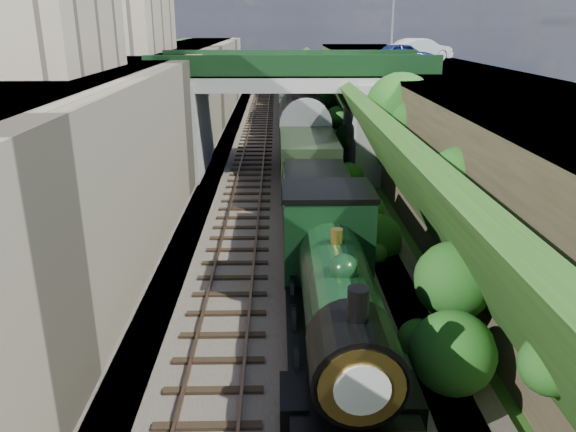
{
  "coord_description": "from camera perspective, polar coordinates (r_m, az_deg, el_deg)",
  "views": [
    {
      "loc": [
        -0.37,
        -9.77,
        8.9
      ],
      "look_at": [
        0.0,
        9.3,
        2.29
      ],
      "focal_mm": 35.0,
      "sensor_mm": 36.0,
      "label": 1
    }
  ],
  "objects": [
    {
      "name": "coach_front",
      "position": [
        34.45,
        1.54,
        7.62
      ],
      "size": [
        2.9,
        18.0,
        3.7
      ],
      "color": "black",
      "rests_on": "trackbed"
    },
    {
      "name": "trackbed",
      "position": [
        31.05,
        -0.38,
        2.64
      ],
      "size": [
        10.0,
        90.0,
        0.2
      ],
      "primitive_type": "cube",
      "color": "#473F38",
      "rests_on": "ground"
    },
    {
      "name": "embankment_slope",
      "position": [
        31.53,
        8.66,
        7.46
      ],
      "size": [
        4.84,
        90.0,
        6.47
      ],
      "color": "#1E4714",
      "rests_on": "ground"
    },
    {
      "name": "track_right",
      "position": [
        31.04,
        1.84,
        2.9
      ],
      "size": [
        2.5,
        90.0,
        0.2
      ],
      "color": "black",
      "rests_on": "trackbed"
    },
    {
      "name": "tender",
      "position": [
        22.4,
        2.97,
        0.11
      ],
      "size": [
        2.7,
        6.0,
        3.05
      ],
      "color": "black",
      "rests_on": "trackbed"
    },
    {
      "name": "road_bridge",
      "position": [
        34.14,
        1.13,
        10.97
      ],
      "size": [
        16.0,
        6.4,
        7.25
      ],
      "color": "gray",
      "rests_on": "ground"
    },
    {
      "name": "track_left",
      "position": [
        31.05,
        -4.08,
        2.87
      ],
      "size": [
        2.5,
        90.0,
        0.2
      ],
      "color": "black",
      "rests_on": "trackbed"
    },
    {
      "name": "tree",
      "position": [
        29.33,
        11.46,
        10.39
      ],
      "size": [
        3.6,
        3.8,
        6.6
      ],
      "color": "black",
      "rests_on": "ground"
    },
    {
      "name": "car_blue",
      "position": [
        38.76,
        11.62,
        15.83
      ],
      "size": [
        4.34,
        2.62,
        1.38
      ],
      "primitive_type": "imported",
      "rotation": [
        0.0,
        0.0,
        1.83
      ],
      "color": "navy",
      "rests_on": "street_plateau_right"
    },
    {
      "name": "street_plateau_left",
      "position": [
        31.46,
        -17.2,
        8.38
      ],
      "size": [
        6.0,
        90.0,
        7.0
      ],
      "primitive_type": "cube",
      "color": "#262628",
      "rests_on": "ground"
    },
    {
      "name": "lamppost",
      "position": [
        42.35,
        10.69,
        19.7
      ],
      "size": [
        0.87,
        0.15,
        6.0
      ],
      "color": "gray",
      "rests_on": "street_plateau_right"
    },
    {
      "name": "street_plateau_right",
      "position": [
        31.89,
        17.1,
        7.83
      ],
      "size": [
        8.0,
        90.0,
        6.25
      ],
      "primitive_type": "cube",
      "color": "#262628",
      "rests_on": "ground"
    },
    {
      "name": "building_near",
      "position": [
        25.47,
        -23.31,
        17.87
      ],
      "size": [
        4.0,
        8.0,
        4.0
      ],
      "primitive_type": "cube",
      "color": "gray",
      "rests_on": "street_plateau_left"
    },
    {
      "name": "coach_middle",
      "position": [
        52.99,
        0.61,
        11.67
      ],
      "size": [
        2.9,
        18.0,
        3.7
      ],
      "color": "black",
      "rests_on": "trackbed"
    },
    {
      "name": "car_silver",
      "position": [
        42.93,
        13.29,
        16.12
      ],
      "size": [
        5.0,
        3.5,
        1.56
      ],
      "primitive_type": "imported",
      "rotation": [
        0.0,
        0.0,
        2.01
      ],
      "color": "silver",
      "rests_on": "street_plateau_right"
    },
    {
      "name": "building_far",
      "position": [
        41.06,
        -16.4,
        19.92
      ],
      "size": [
        5.0,
        10.0,
        6.0
      ],
      "primitive_type": "cube",
      "color": "gray",
      "rests_on": "street_plateau_left"
    },
    {
      "name": "locomotive",
      "position": [
        15.52,
        4.86,
        -7.8
      ],
      "size": [
        3.1,
        10.22,
        3.83
      ],
      "color": "black",
      "rests_on": "trackbed"
    },
    {
      "name": "coach_rear",
      "position": [
        71.67,
        0.16,
        13.62
      ],
      "size": [
        2.9,
        18.0,
        3.7
      ],
      "color": "black",
      "rests_on": "trackbed"
    },
    {
      "name": "retaining_wall",
      "position": [
        30.69,
        -10.84,
        8.63
      ],
      "size": [
        1.0,
        90.0,
        7.0
      ],
      "primitive_type": "cube",
      "color": "#756B56",
      "rests_on": "ground"
    }
  ]
}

